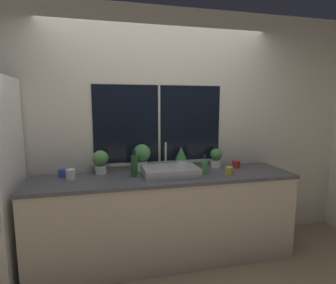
% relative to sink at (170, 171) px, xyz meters
% --- Properties ---
extents(ground_plane, '(14.00, 14.00, 0.00)m').
position_rel_sink_xyz_m(ground_plane, '(-0.05, -0.31, -0.96)').
color(ground_plane, '#937F60').
extents(wall_back, '(8.00, 0.09, 2.70)m').
position_rel_sink_xyz_m(wall_back, '(-0.05, 0.37, 0.39)').
color(wall_back, silver).
rests_on(wall_back, ground_plane).
extents(wall_right, '(0.06, 7.00, 2.70)m').
position_rel_sink_xyz_m(wall_right, '(2.36, 1.19, 0.39)').
color(wall_right, silver).
rests_on(wall_right, ground_plane).
extents(counter, '(2.71, 0.63, 0.92)m').
position_rel_sink_xyz_m(counter, '(-0.05, -0.00, -0.50)').
color(counter, beige).
rests_on(counter, ground_plane).
extents(sink, '(0.56, 0.44, 0.32)m').
position_rel_sink_xyz_m(sink, '(0.00, 0.00, 0.00)').
color(sink, '#ADADB2').
rests_on(sink, counter).
extents(potted_plant_far_left, '(0.17, 0.17, 0.25)m').
position_rel_sink_xyz_m(potted_plant_far_left, '(-0.70, 0.23, 0.10)').
color(potted_plant_far_left, white).
rests_on(potted_plant_far_left, counter).
extents(potted_plant_center_left, '(0.19, 0.19, 0.30)m').
position_rel_sink_xyz_m(potted_plant_center_left, '(-0.26, 0.23, 0.13)').
color(potted_plant_center_left, white).
rests_on(potted_plant_center_left, counter).
extents(potted_plant_center_right, '(0.13, 0.13, 0.26)m').
position_rel_sink_xyz_m(potted_plant_center_right, '(0.18, 0.23, 0.08)').
color(potted_plant_center_right, white).
rests_on(potted_plant_center_right, counter).
extents(potted_plant_far_right, '(0.14, 0.14, 0.22)m').
position_rel_sink_xyz_m(potted_plant_far_right, '(0.60, 0.23, 0.07)').
color(potted_plant_far_right, white).
rests_on(potted_plant_far_right, counter).
extents(soap_bottle, '(0.06, 0.06, 0.20)m').
position_rel_sink_xyz_m(soap_bottle, '(0.36, -0.03, 0.04)').
color(soap_bottle, '#519E5B').
rests_on(soap_bottle, counter).
extents(bottle_tall, '(0.06, 0.06, 0.28)m').
position_rel_sink_xyz_m(bottle_tall, '(-0.37, 0.03, 0.07)').
color(bottle_tall, '#235128').
rests_on(bottle_tall, counter).
extents(mug_white, '(0.09, 0.09, 0.10)m').
position_rel_sink_xyz_m(mug_white, '(-0.99, 0.07, 0.00)').
color(mug_white, white).
rests_on(mug_white, counter).
extents(mug_yellow, '(0.08, 0.08, 0.08)m').
position_rel_sink_xyz_m(mug_yellow, '(0.61, -0.09, -0.01)').
color(mug_yellow, gold).
rests_on(mug_yellow, counter).
extents(mug_red, '(0.09, 0.09, 0.08)m').
position_rel_sink_xyz_m(mug_red, '(0.82, 0.15, -0.00)').
color(mug_red, '#B72D28').
rests_on(mug_red, counter).
extents(mug_blue, '(0.07, 0.07, 0.08)m').
position_rel_sink_xyz_m(mug_blue, '(-1.08, 0.19, -0.01)').
color(mug_blue, '#3351AD').
rests_on(mug_blue, counter).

